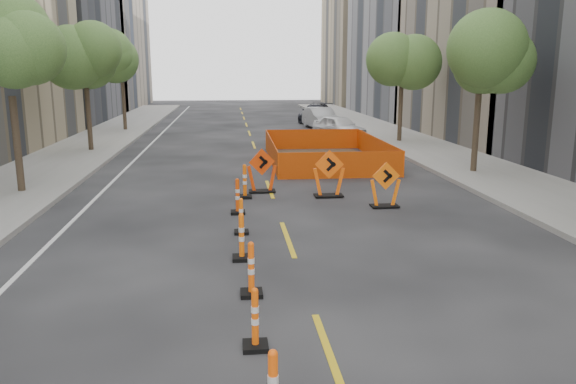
{
  "coord_description": "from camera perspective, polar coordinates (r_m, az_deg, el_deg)",
  "views": [
    {
      "loc": [
        -1.43,
        -9.38,
        4.14
      ],
      "look_at": [
        0.06,
        4.45,
        1.1
      ],
      "focal_mm": 35.0,
      "sensor_mm": 36.0,
      "label": 1
    }
  ],
  "objects": [
    {
      "name": "parked_car_far",
      "position": [
        45.74,
        2.86,
        8.02
      ],
      "size": [
        3.74,
        5.39,
        1.45
      ],
      "primitive_type": "imported",
      "rotation": [
        0.0,
        0.0,
        -0.38
      ],
      "color": "black",
      "rests_on": "ground"
    },
    {
      "name": "tree_l_c",
      "position": [
        30.2,
        -19.96,
        12.34
      ],
      "size": [
        2.8,
        2.8,
        5.95
      ],
      "color": "#382B1E",
      "rests_on": "ground"
    },
    {
      "name": "tree_r_b",
      "position": [
        23.53,
        19.03,
        12.61
      ],
      "size": [
        2.8,
        2.8,
        5.95
      ],
      "color": "#382B1E",
      "rests_on": "ground"
    },
    {
      "name": "bld_left_e",
      "position": [
        67.08,
        -20.41,
        16.59
      ],
      "size": [
        12.0,
        20.0,
        20.0
      ],
      "primitive_type": "cube",
      "color": "gray",
      "rests_on": "ground"
    },
    {
      "name": "channelizer_5",
      "position": [
        14.45,
        -4.78,
        -2.43
      ],
      "size": [
        0.37,
        0.37,
        0.94
      ],
      "primitive_type": null,
      "color": "#FE660A",
      "rests_on": "ground"
    },
    {
      "name": "sidewalk_left",
      "position": [
        23.04,
        -25.21,
        0.98
      ],
      "size": [
        4.0,
        90.0,
        0.15
      ],
      "primitive_type": "cube",
      "color": "gray",
      "rests_on": "ground"
    },
    {
      "name": "channelizer_3",
      "position": [
        10.52,
        -3.76,
        -7.79
      ],
      "size": [
        0.41,
        0.41,
        1.05
      ],
      "primitive_type": null,
      "color": "#FF570A",
      "rests_on": "ground"
    },
    {
      "name": "chevron_sign_left",
      "position": [
        19.22,
        -2.67,
        2.19
      ],
      "size": [
        1.13,
        0.82,
        1.52
      ],
      "primitive_type": null,
      "rotation": [
        0.0,
        0.0,
        0.23
      ],
      "color": "red",
      "rests_on": "ground"
    },
    {
      "name": "tree_l_d",
      "position": [
        39.99,
        -16.57,
        12.38
      ],
      "size": [
        2.8,
        2.8,
        5.95
      ],
      "color": "#382B1E",
      "rests_on": "ground"
    },
    {
      "name": "sidewalk_right",
      "position": [
        24.13,
        19.58,
        1.91
      ],
      "size": [
        4.0,
        90.0,
        0.15
      ],
      "primitive_type": "cube",
      "color": "gray",
      "rests_on": "ground"
    },
    {
      "name": "chevron_sign_center",
      "position": [
        18.55,
        4.18,
        1.88
      ],
      "size": [
        1.1,
        0.71,
        1.58
      ],
      "primitive_type": null,
      "rotation": [
        0.0,
        0.0,
        -0.07
      ],
      "color": "#FF5A0A",
      "rests_on": "ground"
    },
    {
      "name": "parked_car_mid",
      "position": [
        40.35,
        3.33,
        7.49
      ],
      "size": [
        2.17,
        4.76,
        1.51
      ],
      "primitive_type": "imported",
      "rotation": [
        0.0,
        0.0,
        0.13
      ],
      "color": "#A6A6AB",
      "rests_on": "ground"
    },
    {
      "name": "bld_right_d",
      "position": [
        53.22,
        14.94,
        18.25
      ],
      "size": [
        12.0,
        18.0,
        20.0
      ],
      "primitive_type": "cube",
      "color": "gray",
      "rests_on": "ground"
    },
    {
      "name": "bld_left_d",
      "position": [
        51.1,
        -24.69,
        14.44
      ],
      "size": [
        12.0,
        16.0,
        14.0
      ],
      "primitive_type": "cube",
      "color": "#4C4C51",
      "rests_on": "ground"
    },
    {
      "name": "channelizer_6",
      "position": [
        16.42,
        -5.15,
        -0.42
      ],
      "size": [
        0.42,
        0.42,
        1.06
      ],
      "primitive_type": null,
      "color": "#D94109",
      "rests_on": "ground"
    },
    {
      "name": "channelizer_4",
      "position": [
        12.46,
        -4.74,
        -4.55
      ],
      "size": [
        0.42,
        0.42,
        1.07
      ],
      "primitive_type": null,
      "color": "#F7610A",
      "rests_on": "ground"
    },
    {
      "name": "parked_car_near",
      "position": [
        34.65,
        5.21,
        6.59
      ],
      "size": [
        3.15,
        4.5,
        1.42
      ],
      "primitive_type": "imported",
      "rotation": [
        0.0,
        0.0,
        0.39
      ],
      "color": "white",
      "rests_on": "ground"
    },
    {
      "name": "tree_l_b",
      "position": [
        20.6,
        -26.55,
        12.14
      ],
      "size": [
        2.8,
        2.8,
        5.95
      ],
      "color": "#382B1E",
      "rests_on": "ground"
    },
    {
      "name": "chevron_sign_right",
      "position": [
        17.36,
        9.86,
        0.73
      ],
      "size": [
        0.94,
        0.57,
        1.41
      ],
      "primitive_type": null,
      "rotation": [
        0.0,
        0.0,
        0.0
      ],
      "color": "#FF670A",
      "rests_on": "ground"
    },
    {
      "name": "safety_fence",
      "position": [
        25.9,
        3.75,
        4.27
      ],
      "size": [
        5.04,
        8.45,
        1.05
      ],
      "primitive_type": null,
      "rotation": [
        0.0,
        0.0,
        -0.01
      ],
      "color": "orange",
      "rests_on": "ground"
    },
    {
      "name": "bld_right_e",
      "position": [
        70.54,
        9.36,
        15.3
      ],
      "size": [
        12.0,
        14.0,
        16.0
      ],
      "primitive_type": "cube",
      "color": "tan",
      "rests_on": "ground"
    },
    {
      "name": "channelizer_7",
      "position": [
        18.43,
        -4.41,
        1.11
      ],
      "size": [
        0.45,
        0.45,
        1.13
      ],
      "primitive_type": null,
      "color": "#E25709",
      "rests_on": "ground"
    },
    {
      "name": "tree_r_c",
      "position": [
        32.88,
        11.55,
        12.75
      ],
      "size": [
        2.8,
        2.8,
        5.95
      ],
      "color": "#382B1E",
      "rests_on": "ground"
    },
    {
      "name": "bld_right_c",
      "position": [
        38.06,
        23.78,
        15.63
      ],
      "size": [
        12.0,
        16.0,
        14.0
      ],
      "primitive_type": "cube",
      "color": "gray",
      "rests_on": "ground"
    },
    {
      "name": "ground_plane",
      "position": [
        10.35,
        2.35,
        -11.25
      ],
      "size": [
        140.0,
        140.0,
        0.0
      ],
      "primitive_type": "plane",
      "color": "black"
    },
    {
      "name": "channelizer_2",
      "position": [
        8.64,
        -3.36,
        -12.69
      ],
      "size": [
        0.39,
        0.39,
        0.98
      ],
      "primitive_type": null,
      "color": "#EF550A",
      "rests_on": "ground"
    }
  ]
}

